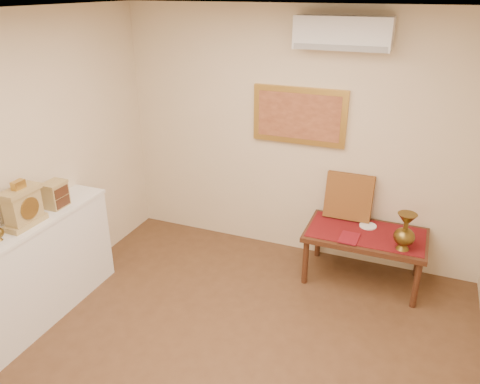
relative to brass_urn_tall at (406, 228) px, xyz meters
The scene contains 14 objects.
floor 2.22m from the brass_urn_tall, 125.82° to the right, with size 4.50×4.50×0.00m, color brown.
ceiling 2.82m from the brass_urn_tall, 125.82° to the right, with size 4.50×4.50×0.00m, color silver.
wall_back 1.46m from the brass_urn_tall, 154.95° to the left, with size 4.00×0.02×2.70m, color beige.
table_cloth 0.47m from the brass_urn_tall, 151.53° to the left, with size 1.14×0.59×0.01m, color maroon.
brass_urn_tall is the anchor object (origin of this frame).
plate 0.54m from the brass_urn_tall, 137.62° to the left, with size 0.18×0.18×0.01m, color white.
menu 0.55m from the brass_urn_tall, behind, with size 0.18×0.25×0.01m, color maroon.
cushion 0.77m from the brass_urn_tall, 142.62° to the left, with size 0.49×0.10×0.49m, color #5C1F12.
display_ledge 3.49m from the brass_urn_tall, 151.04° to the right, with size 0.37×2.02×0.98m.
mantel_clock 3.40m from the brass_urn_tall, 152.74° to the right, with size 0.17×0.36×0.41m.
wooden_chest 3.25m from the brass_urn_tall, 158.98° to the right, with size 0.16×0.21×0.24m.
low_table 0.51m from the brass_urn_tall, 151.53° to the left, with size 1.20×0.70×0.55m.
painting 1.56m from the brass_urn_tall, 156.01° to the left, with size 1.00×0.06×0.60m.
ac_unit 1.90m from the brass_urn_tall, 151.84° to the left, with size 0.90×0.25×0.30m.
Camera 1 is at (1.21, -2.46, 2.86)m, focal length 35.00 mm.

